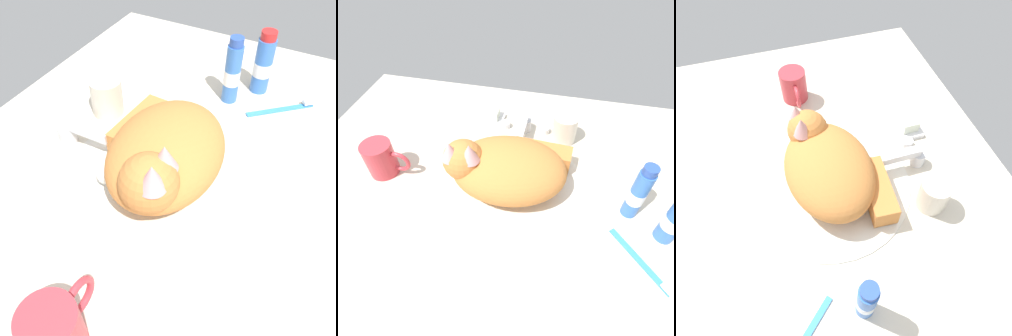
% 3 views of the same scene
% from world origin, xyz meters
% --- Properties ---
extents(ground_plane, '(1.10, 0.83, 0.03)m').
position_xyz_m(ground_plane, '(0.00, 0.00, -0.01)').
color(ground_plane, beige).
extents(sink_basin, '(0.37, 0.37, 0.01)m').
position_xyz_m(sink_basin, '(0.00, 0.00, 0.00)').
color(sink_basin, silver).
rests_on(sink_basin, ground_plane).
extents(faucet, '(0.14, 0.12, 0.06)m').
position_xyz_m(faucet, '(0.00, 0.20, 0.03)').
color(faucet, silver).
rests_on(faucet, ground_plane).
extents(cat, '(0.28, 0.22, 0.15)m').
position_xyz_m(cat, '(-0.01, 0.00, 0.07)').
color(cat, '#D17F3D').
rests_on(cat, sink_basin).
extents(coffee_mug, '(0.11, 0.07, 0.09)m').
position_xyz_m(coffee_mug, '(-0.31, -0.01, 0.04)').
color(coffee_mug, '#C63842').
rests_on(coffee_mug, ground_plane).
extents(rinse_cup, '(0.06, 0.06, 0.08)m').
position_xyz_m(rinse_cup, '(0.11, 0.20, 0.04)').
color(rinse_cup, silver).
rests_on(rinse_cup, ground_plane).
extents(soap_dish, '(0.09, 0.06, 0.01)m').
position_xyz_m(soap_dish, '(-0.11, 0.24, 0.01)').
color(soap_dish, white).
rests_on(soap_dish, ground_plane).
extents(soap_bar, '(0.06, 0.04, 0.03)m').
position_xyz_m(soap_bar, '(-0.11, 0.24, 0.03)').
color(soap_bar, silver).
rests_on(soap_bar, soap_dish).
extents(toothpaste_bottle, '(0.03, 0.03, 0.14)m').
position_xyz_m(toothpaste_bottle, '(0.27, -0.01, 0.07)').
color(toothpaste_bottle, '#3870C6').
rests_on(toothpaste_bottle, ground_plane).
extents(toothbrush, '(0.11, 0.12, 0.02)m').
position_xyz_m(toothbrush, '(0.29, -0.13, 0.01)').
color(toothbrush, '#388CD8').
rests_on(toothbrush, ground_plane).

